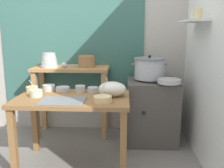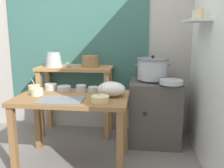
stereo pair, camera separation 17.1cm
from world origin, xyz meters
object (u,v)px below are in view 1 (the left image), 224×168
at_px(stove_block, 151,110).
at_px(steamer_pot, 149,68).
at_px(bowl_stack_enamel, 49,61).
at_px(prep_bowl_3, 103,99).
at_px(clay_pot, 87,62).
at_px(prep_bowl_1, 80,89).
at_px(ladle, 65,65).
at_px(prep_bowl_6, 32,89).
at_px(back_shelf_table, 71,84).
at_px(prep_bowl_5, 93,90).
at_px(plastic_bag, 112,89).
at_px(serving_tray, 63,101).
at_px(prep_bowl_4, 63,89).
at_px(prep_table, 73,108).
at_px(prep_bowl_7, 109,89).
at_px(wide_pan, 169,81).
at_px(prep_bowl_2, 49,88).
at_px(prep_bowl_0, 36,93).

height_order(stove_block, steamer_pot, steamer_pot).
bearing_deg(bowl_stack_enamel, prep_bowl_3, -50.88).
height_order(clay_pot, prep_bowl_1, clay_pot).
distance_m(ladle, prep_bowl_6, 0.62).
xyz_separation_m(back_shelf_table, prep_bowl_5, (0.36, -0.60, 0.07)).
bearing_deg(stove_block, plastic_bag, -126.84).
bearing_deg(clay_pot, stove_block, -9.05).
relative_size(steamer_pot, plastic_bag, 1.57).
distance_m(ladle, plastic_bag, 0.91).
distance_m(serving_tray, prep_bowl_6, 0.51).
bearing_deg(prep_bowl_5, plastic_bag, -33.53).
bearing_deg(steamer_pot, prep_bowl_5, -141.67).
height_order(prep_bowl_3, prep_bowl_4, prep_bowl_3).
xyz_separation_m(prep_table, clay_pot, (0.03, 0.78, 0.36)).
xyz_separation_m(prep_bowl_1, prep_bowl_7, (0.30, 0.04, -0.01)).
height_order(clay_pot, wide_pan, clay_pot).
height_order(prep_bowl_2, prep_bowl_7, prep_bowl_7).
distance_m(prep_bowl_4, prep_bowl_7, 0.49).
relative_size(bowl_stack_enamel, wide_pan, 0.84).
distance_m(prep_bowl_0, prep_bowl_1, 0.45).
distance_m(prep_bowl_3, prep_bowl_4, 0.60).
relative_size(back_shelf_table, bowl_stack_enamel, 4.47).
bearing_deg(prep_bowl_3, wide_pan, 40.62).
height_order(steamer_pot, prep_bowl_5, steamer_pot).
bearing_deg(plastic_bag, prep_bowl_7, 101.73).
bearing_deg(prep_bowl_5, prep_bowl_6, -177.44).
distance_m(plastic_bag, prep_bowl_5, 0.25).
xyz_separation_m(prep_table, back_shelf_table, (-0.18, 0.78, 0.07)).
relative_size(prep_bowl_0, prep_bowl_6, 0.88).
bearing_deg(back_shelf_table, prep_bowl_3, -63.06).
xyz_separation_m(stove_block, bowl_stack_enamel, (-1.29, 0.10, 0.60)).
bearing_deg(prep_bowl_3, prep_bowl_7, 85.48).
bearing_deg(plastic_bag, back_shelf_table, 127.30).
xyz_separation_m(steamer_pot, prep_bowl_3, (-0.49, -0.85, -0.16)).
bearing_deg(plastic_bag, prep_table, -173.72).
relative_size(back_shelf_table, clay_pot, 4.49).
height_order(steamer_pot, serving_tray, steamer_pot).
xyz_separation_m(wide_pan, prep_bowl_3, (-0.69, -0.59, -0.05)).
bearing_deg(serving_tray, bowl_stack_enamel, 112.96).
xyz_separation_m(back_shelf_table, bowl_stack_enamel, (-0.27, -0.03, 0.30)).
distance_m(bowl_stack_enamel, prep_bowl_1, 0.77).
distance_m(stove_block, bowl_stack_enamel, 1.42).
distance_m(prep_table, back_shelf_table, 0.81).
relative_size(plastic_bag, prep_bowl_5, 2.40).
bearing_deg(stove_block, prep_bowl_2, -160.35).
relative_size(prep_bowl_1, prep_bowl_7, 0.68).
relative_size(steamer_pot, bowl_stack_enamel, 1.98).
distance_m(prep_bowl_3, prep_bowl_7, 0.42).
bearing_deg(prep_bowl_5, prep_table, -134.76).
bearing_deg(prep_table, stove_block, 37.78).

